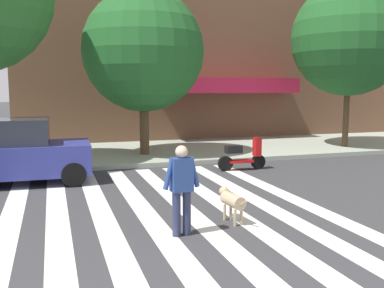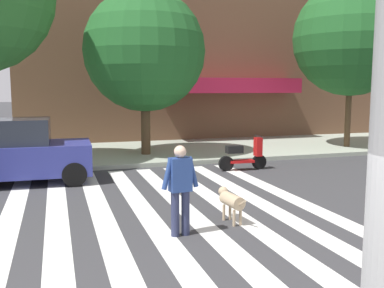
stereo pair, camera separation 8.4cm
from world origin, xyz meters
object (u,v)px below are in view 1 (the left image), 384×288
parked_car_behind_first (8,152)px  parked_scooter (242,155)px  street_tree_further (350,38)px  dog_on_leash (232,200)px  street_tree_middle (143,51)px  pedestrian_dog_walker (182,185)px

parked_car_behind_first → parked_scooter: parked_car_behind_first is taller
parked_car_behind_first → street_tree_further: (13.11, 2.71, 3.81)m
dog_on_leash → street_tree_middle: bearing=90.1°
street_tree_further → parked_scooter: bearing=-155.0°
street_tree_further → pedestrian_dog_walker: street_tree_further is taller
street_tree_further → parked_car_behind_first: bearing=-168.3°
parked_car_behind_first → dog_on_leash: 6.81m
parked_car_behind_first → street_tree_middle: street_tree_middle is taller
street_tree_middle → dog_on_leash: 9.01m
parked_scooter → street_tree_further: street_tree_further is taller
street_tree_middle → street_tree_further: (8.62, -0.49, 0.70)m
parked_scooter → dog_on_leash: size_ratio=1.63×
street_tree_middle → street_tree_further: 8.66m
pedestrian_dog_walker → dog_on_leash: bearing=21.4°
parked_car_behind_first → street_tree_middle: (4.49, 3.20, 3.11)m
street_tree_middle → pedestrian_dog_walker: bearing=-97.5°
street_tree_middle → parked_scooter: bearing=-53.2°
parked_scooter → dog_on_leash: 5.53m
street_tree_further → pedestrian_dog_walker: size_ratio=4.24×
street_tree_middle → pedestrian_dog_walker: street_tree_middle is taller
parked_car_behind_first → pedestrian_dog_walker: bearing=-58.9°
parked_car_behind_first → street_tree_further: bearing=11.7°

